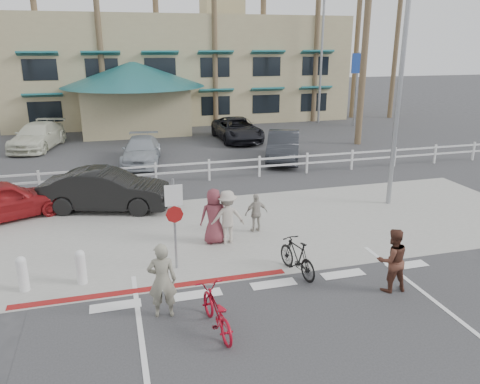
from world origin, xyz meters
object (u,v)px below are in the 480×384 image
object	(u,v)px
car_white_sedan	(107,190)
car_red_compact	(2,200)
bike_red	(216,311)
bike_black	(297,257)
sign_post	(175,220)

from	to	relation	value
car_white_sedan	car_red_compact	world-z (taller)	car_white_sedan
bike_red	bike_black	size ratio (longest dim) A/B	1.08
bike_red	car_red_compact	xyz separation A→B (m)	(-5.77, 8.64, 0.24)
car_white_sedan	car_red_compact	distance (m)	3.56
bike_black	car_red_compact	xyz separation A→B (m)	(-8.46, 6.65, 0.21)
sign_post	car_white_sedan	world-z (taller)	sign_post
bike_black	bike_red	bearing A→B (deg)	25.35
bike_red	car_red_compact	bearing A→B (deg)	-62.56
bike_black	car_red_compact	size ratio (longest dim) A/B	0.40
car_red_compact	bike_black	bearing A→B (deg)	-151.73
sign_post	bike_red	xyz separation A→B (m)	(0.41, -3.19, -0.97)
sign_post	car_red_compact	bearing A→B (deg)	134.55
sign_post	bike_red	distance (m)	3.36
bike_red	car_red_compact	world-z (taller)	car_red_compact
bike_black	car_red_compact	distance (m)	10.76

